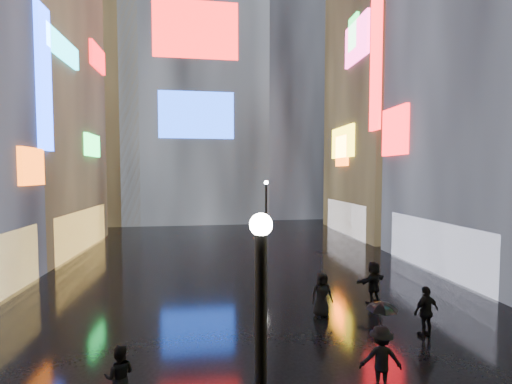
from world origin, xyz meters
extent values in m
plane|color=black|center=(0.00, 20.00, 0.00)|extent=(140.00, 140.00, 0.00)
cube|color=#FF590C|center=(-10.85, 18.32, 6.06)|extent=(0.25, 2.24, 1.94)
cube|color=#143FFF|center=(-10.85, 20.00, 11.00)|extent=(0.25, 1.40, 8.00)
cube|color=black|center=(-16.00, 26.00, 11.00)|extent=(10.00, 12.00, 22.00)
cube|color=#FFC659|center=(-11.10, 26.00, 1.50)|extent=(0.20, 10.00, 3.00)
cube|color=#1AEC4F|center=(-10.85, 27.82, 7.91)|extent=(0.25, 3.00, 1.71)
cube|color=#1ADEF9|center=(-10.85, 22.61, 13.61)|extent=(0.25, 4.84, 1.37)
cube|color=#FF0C13|center=(-10.85, 29.70, 15.31)|extent=(0.25, 3.32, 1.94)
cube|color=white|center=(11.10, 17.00, 1.50)|extent=(0.20, 9.00, 3.00)
cube|color=#FF0C13|center=(10.85, 21.12, 8.58)|extent=(0.25, 2.99, 3.26)
cube|color=#FF0C13|center=(10.85, 24.00, 14.00)|extent=(0.25, 1.40, 10.00)
cube|color=black|center=(16.00, 30.00, 14.00)|extent=(10.00, 12.00, 28.00)
cube|color=white|center=(11.10, 30.00, 1.50)|extent=(0.20, 9.00, 3.00)
cube|color=yellow|center=(10.85, 30.32, 8.66)|extent=(0.25, 4.92, 2.91)
cube|color=#FF3298|center=(10.85, 27.51, 17.02)|extent=(0.25, 4.36, 3.46)
cube|color=#FF590C|center=(10.85, 30.44, 7.84)|extent=(0.25, 2.63, 2.87)
cube|color=#1AEC4F|center=(10.85, 28.19, 17.94)|extent=(0.25, 1.69, 2.90)
cube|color=black|center=(-3.00, 44.00, 21.00)|extent=(16.00, 14.00, 42.00)
cube|color=#FF1414|center=(-3.00, 36.90, 21.00)|extent=(9.00, 0.20, 6.00)
cube|color=#194CFF|center=(-3.00, 36.90, 12.00)|extent=(8.00, 0.20, 5.00)
cube|color=black|center=(9.00, 46.00, 17.00)|extent=(12.00, 12.00, 34.00)
cube|color=black|center=(-14.00, 42.00, 13.00)|extent=(10.00, 10.00, 26.00)
sphere|color=white|center=(-1.13, 3.46, 5.05)|extent=(0.30, 0.30, 0.30)
cylinder|color=black|center=(2.34, 23.43, 2.50)|extent=(0.16, 0.16, 5.00)
sphere|color=white|center=(2.34, 23.43, 5.05)|extent=(0.30, 0.30, 0.30)
imported|color=black|center=(-3.97, 7.63, 0.76)|extent=(0.76, 0.61, 1.52)
imported|color=black|center=(2.67, 7.35, 0.85)|extent=(1.20, 0.84, 1.70)
imported|color=black|center=(5.72, 9.93, 0.89)|extent=(1.11, 0.65, 1.77)
imported|color=black|center=(2.66, 12.05, 0.89)|extent=(0.90, 0.62, 1.77)
imported|color=black|center=(5.38, 13.13, 0.92)|extent=(1.78, 1.19, 1.84)
imported|color=black|center=(2.67, 7.35, 2.05)|extent=(0.87, 0.87, 0.68)
imported|color=black|center=(2.66, 12.05, 2.23)|extent=(1.08, 1.07, 0.91)
camera|label=1|loc=(-1.79, -0.83, 5.70)|focal=24.00mm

